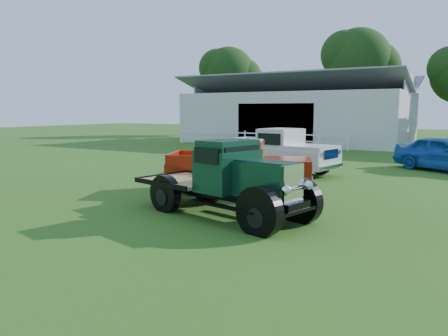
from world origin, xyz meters
The scene contains 9 objects.
ground centered at (0.00, 0.00, 0.00)m, with size 120.00×120.00×0.00m, color #335616.
shed_left centered at (-7.00, 26.00, 2.80)m, with size 18.80×10.20×5.60m, color silver, non-canonical shape.
fence_rail centered at (-8.00, 20.00, 0.60)m, with size 14.20×0.16×1.20m, color white, non-canonical shape.
tree_a centered at (-18.00, 33.00, 5.25)m, with size 6.30×6.30×10.50m, color black, non-canonical shape.
tree_b centered at (-4.00, 34.00, 5.75)m, with size 6.90×6.90×11.50m, color black, non-canonical shape.
vintage_flatbed centered at (1.10, -0.26, 1.01)m, with size 5.11×2.02×2.02m, color #0F3725, non-canonical shape.
red_pickup centered at (-0.15, 2.82, 0.90)m, with size 4.95×1.90×1.80m, color #A31E0A, non-canonical shape.
white_pickup centered at (-0.85, 7.74, 0.97)m, with size 5.29×2.05×1.94m, color silver, non-canonical shape.
misc_car_blue centered at (5.53, 12.15, 0.80)m, with size 1.89×4.70×1.60m, color #144A9F.
Camera 1 is at (6.85, -10.07, 2.79)m, focal length 35.00 mm.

